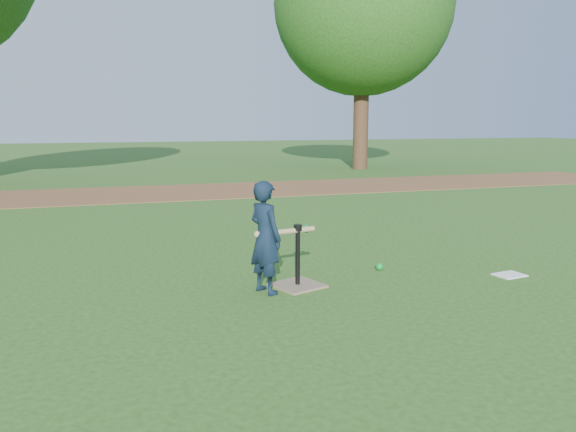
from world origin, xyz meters
name	(u,v)px	position (x,y,z in m)	size (l,w,h in m)	color
ground	(291,278)	(0.00, 0.00, 0.00)	(80.00, 80.00, 0.00)	#285116
dirt_strip	(186,192)	(0.00, 7.50, 0.01)	(24.00, 3.00, 0.01)	brown
child	(265,237)	(-0.38, -0.38, 0.53)	(0.39, 0.25, 1.06)	black
wiffle_ball_ground	(380,267)	(1.01, 0.00, 0.04)	(0.08, 0.08, 0.08)	#0C8A2B
clipboard	(509,275)	(2.20, -0.62, 0.01)	(0.30, 0.23, 0.01)	white
batting_tee	(298,275)	(-0.03, -0.29, 0.11)	(0.55, 0.55, 0.61)	#876E56
swing_action	(288,231)	(-0.14, -0.29, 0.56)	(0.63, 0.22, 0.08)	tan
tree_right	(363,5)	(6.50, 12.00, 5.29)	(5.80, 5.80, 8.21)	#382316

